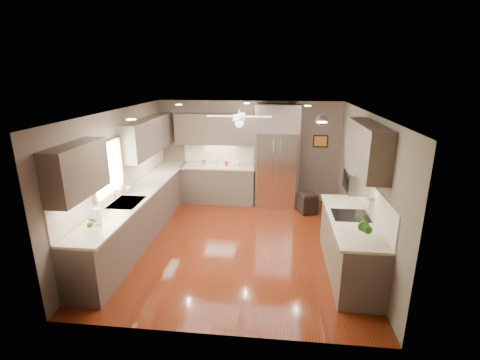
% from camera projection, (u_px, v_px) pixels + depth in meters
% --- Properties ---
extents(floor, '(5.00, 5.00, 0.00)m').
position_uv_depth(floor, '(238.00, 242.00, 6.72)').
color(floor, '#4A1909').
rests_on(floor, ground).
extents(ceiling, '(5.00, 5.00, 0.00)m').
position_uv_depth(ceiling, '(237.00, 112.00, 5.99)').
color(ceiling, white).
rests_on(ceiling, ground).
extents(wall_back, '(4.50, 0.00, 4.50)m').
position_uv_depth(wall_back, '(249.00, 151.00, 8.73)').
color(wall_back, '#63554C').
rests_on(wall_back, ground).
extents(wall_front, '(4.50, 0.00, 4.50)m').
position_uv_depth(wall_front, '(212.00, 245.00, 3.98)').
color(wall_front, '#63554C').
rests_on(wall_front, ground).
extents(wall_left, '(0.00, 5.00, 5.00)m').
position_uv_depth(wall_left, '(120.00, 177.00, 6.59)').
color(wall_left, '#63554C').
rests_on(wall_left, ground).
extents(wall_right, '(0.00, 5.00, 5.00)m').
position_uv_depth(wall_right, '(364.00, 185.00, 6.13)').
color(wall_right, '#63554C').
rests_on(wall_right, ground).
extents(canister_b, '(0.12, 0.12, 0.16)m').
position_uv_depth(canister_b, '(204.00, 163.00, 8.62)').
color(canister_b, silver).
rests_on(canister_b, back_run).
extents(canister_c, '(0.14, 0.14, 0.19)m').
position_uv_depth(canister_c, '(217.00, 162.00, 8.61)').
color(canister_c, beige).
rests_on(canister_c, back_run).
extents(canister_d, '(0.10, 0.10, 0.12)m').
position_uv_depth(canister_d, '(226.00, 163.00, 8.58)').
color(canister_d, '#993610').
rests_on(canister_d, back_run).
extents(soap_bottle, '(0.08, 0.08, 0.17)m').
position_uv_depth(soap_bottle, '(129.00, 188.00, 6.63)').
color(soap_bottle, white).
rests_on(soap_bottle, left_run).
extents(potted_plant_left, '(0.16, 0.12, 0.27)m').
position_uv_depth(potted_plant_left, '(90.00, 223.00, 5.00)').
color(potted_plant_left, '#265C1A').
rests_on(potted_plant_left, left_run).
extents(potted_plant_right, '(0.24, 0.21, 0.37)m').
position_uv_depth(potted_plant_right, '(363.00, 225.00, 4.80)').
color(potted_plant_right, '#265C1A').
rests_on(potted_plant_right, right_run).
extents(bowl, '(0.22, 0.22, 0.05)m').
position_uv_depth(bowl, '(236.00, 165.00, 8.58)').
color(bowl, beige).
rests_on(bowl, back_run).
extents(left_run, '(0.65, 4.70, 1.45)m').
position_uv_depth(left_run, '(141.00, 212.00, 6.93)').
color(left_run, brown).
rests_on(left_run, ground).
extents(back_run, '(1.85, 0.65, 1.45)m').
position_uv_depth(back_run, '(219.00, 183.00, 8.75)').
color(back_run, brown).
rests_on(back_run, ground).
extents(uppers, '(4.50, 4.70, 0.95)m').
position_uv_depth(uppers, '(205.00, 139.00, 6.92)').
color(uppers, brown).
rests_on(uppers, wall_left).
extents(window, '(0.05, 1.12, 0.92)m').
position_uv_depth(window, '(107.00, 169.00, 6.02)').
color(window, '#BFF2B2').
rests_on(window, wall_left).
extents(sink, '(0.50, 0.70, 0.32)m').
position_uv_depth(sink, '(127.00, 204.00, 6.18)').
color(sink, silver).
rests_on(sink, left_run).
extents(refrigerator, '(1.06, 0.75, 2.45)m').
position_uv_depth(refrigerator, '(277.00, 158.00, 8.35)').
color(refrigerator, silver).
rests_on(refrigerator, ground).
extents(right_run, '(0.70, 2.20, 1.45)m').
position_uv_depth(right_run, '(350.00, 244.00, 5.62)').
color(right_run, brown).
rests_on(right_run, ground).
extents(microwave, '(0.43, 0.55, 0.34)m').
position_uv_depth(microwave, '(359.00, 181.00, 5.56)').
color(microwave, silver).
rests_on(microwave, wall_right).
extents(ceiling_fan, '(1.18, 1.18, 0.32)m').
position_uv_depth(ceiling_fan, '(239.00, 119.00, 6.32)').
color(ceiling_fan, white).
rests_on(ceiling_fan, ceiling).
extents(recessed_lights, '(2.84, 3.14, 0.01)m').
position_uv_depth(recessed_lights, '(238.00, 110.00, 6.38)').
color(recessed_lights, white).
rests_on(recessed_lights, ceiling).
extents(wall_clock, '(0.30, 0.03, 0.30)m').
position_uv_depth(wall_clock, '(322.00, 121.00, 8.30)').
color(wall_clock, white).
rests_on(wall_clock, wall_back).
extents(framed_print, '(0.36, 0.03, 0.30)m').
position_uv_depth(framed_print, '(320.00, 141.00, 8.44)').
color(framed_print, black).
rests_on(framed_print, wall_back).
extents(stool, '(0.46, 0.46, 0.45)m').
position_uv_depth(stool, '(308.00, 203.00, 8.06)').
color(stool, black).
rests_on(stool, ground).
extents(paper_towel, '(0.11, 0.11, 0.27)m').
position_uv_depth(paper_towel, '(97.00, 216.00, 5.21)').
color(paper_towel, white).
rests_on(paper_towel, left_run).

